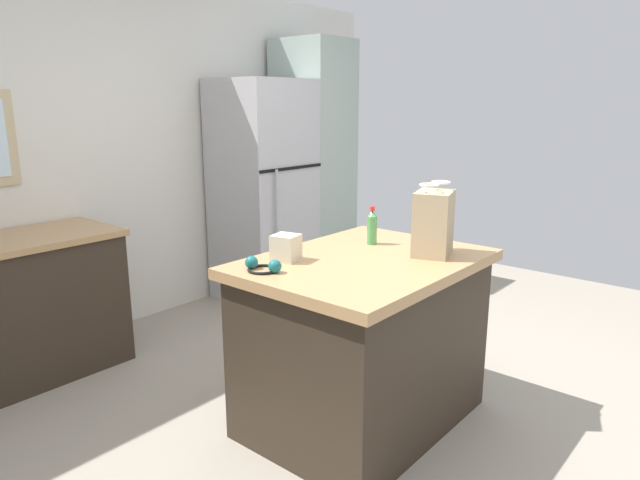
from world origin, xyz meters
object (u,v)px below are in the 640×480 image
(kitchen_island, at_px, (363,341))
(ear_defenders, at_px, (263,266))
(refrigerator, at_px, (264,191))
(shopping_bag, at_px, (433,223))
(bottle, at_px, (372,227))
(small_box, at_px, (286,248))
(tall_cabinet, at_px, (314,164))

(kitchen_island, relative_size, ear_defenders, 6.43)
(refrigerator, height_order, ear_defenders, refrigerator)
(shopping_bag, bearing_deg, bottle, 92.56)
(ear_defenders, bearing_deg, bottle, -6.91)
(shopping_bag, relative_size, ear_defenders, 1.93)
(small_box, distance_m, bottle, 0.58)
(tall_cabinet, relative_size, bottle, 10.45)
(small_box, height_order, ear_defenders, small_box)
(refrigerator, relative_size, bottle, 8.75)
(refrigerator, height_order, small_box, refrigerator)
(shopping_bag, relative_size, bottle, 1.77)
(bottle, bearing_deg, kitchen_island, -151.73)
(small_box, relative_size, bottle, 0.62)
(bottle, bearing_deg, shopping_bag, -87.44)
(kitchen_island, xyz_separation_m, small_box, (-0.29, 0.28, 0.52))
(refrigerator, distance_m, shopping_bag, 2.29)
(refrigerator, xyz_separation_m, ear_defenders, (-1.62, -1.66, -0.00))
(kitchen_island, relative_size, tall_cabinet, 0.56)
(kitchen_island, bearing_deg, small_box, 135.36)
(kitchen_island, height_order, tall_cabinet, tall_cabinet)
(kitchen_island, bearing_deg, shopping_bag, -38.22)
(refrigerator, relative_size, shopping_bag, 4.95)
(kitchen_island, xyz_separation_m, ear_defenders, (-0.49, 0.24, 0.48))
(kitchen_island, height_order, refrigerator, refrigerator)
(tall_cabinet, height_order, ear_defenders, tall_cabinet)
(tall_cabinet, bearing_deg, refrigerator, -179.98)
(shopping_bag, xyz_separation_m, ear_defenders, (-0.78, 0.47, -0.15))
(kitchen_island, xyz_separation_m, tall_cabinet, (1.80, 1.90, 0.66))
(shopping_bag, distance_m, ear_defenders, 0.92)
(refrigerator, xyz_separation_m, bottle, (-0.86, -1.75, 0.07))
(small_box, bearing_deg, refrigerator, 48.66)
(kitchen_island, bearing_deg, tall_cabinet, 46.48)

